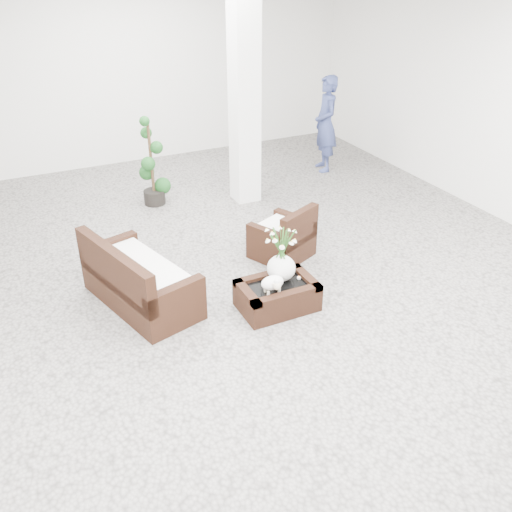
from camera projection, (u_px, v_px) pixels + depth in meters
name	position (u px, v px, depth m)	size (l,w,h in m)	color
ground	(252.00, 296.00, 7.00)	(11.00, 11.00, 0.00)	gray
column	(244.00, 95.00, 8.80)	(0.40, 0.40, 3.50)	white
coffee_table	(277.00, 296.00, 6.71)	(0.90, 0.60, 0.31)	black
sheep_figurine	(272.00, 284.00, 6.45)	(0.28, 0.23, 0.21)	white
planter_narcissus	(282.00, 250.00, 6.55)	(0.44, 0.44, 0.80)	white
tealight	(299.00, 278.00, 6.75)	(0.04, 0.04, 0.03)	white
armchair	(282.00, 231.00, 7.71)	(0.71, 0.69, 0.76)	black
loveseat	(140.00, 273.00, 6.67)	(1.58, 0.76, 0.84)	black
topiary	(151.00, 162.00, 9.10)	(0.39, 0.39, 1.46)	#143F16
shopper	(326.00, 124.00, 10.45)	(0.64, 0.42, 1.76)	navy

